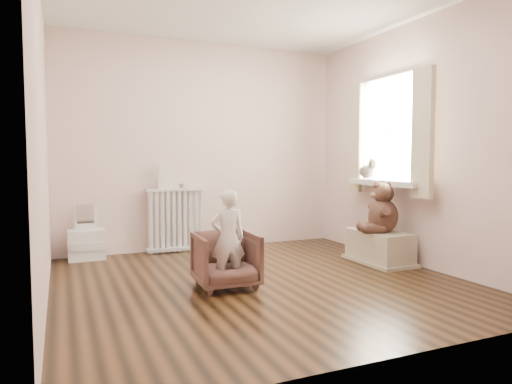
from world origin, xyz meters
name	(u,v)px	position (x,y,z in m)	size (l,w,h in m)	color
floor	(260,281)	(0.00, 0.00, 0.00)	(3.60, 3.60, 0.01)	black
back_wall	(203,146)	(0.00, 1.80, 1.30)	(3.60, 0.02, 2.60)	silver
front_wall	(394,128)	(0.00, -1.80, 1.30)	(3.60, 0.02, 2.60)	silver
left_wall	(42,137)	(-1.80, 0.00, 1.30)	(0.02, 3.60, 2.60)	silver
right_wall	(415,144)	(1.80, 0.00, 1.30)	(0.02, 3.60, 2.60)	silver
window	(393,131)	(1.76, 0.30, 1.45)	(0.03, 0.90, 1.10)	white
window_sill	(386,183)	(1.67, 0.30, 0.87)	(0.22, 1.10, 0.06)	silver
curtain_left	(423,133)	(1.65, -0.27, 1.39)	(0.06, 0.26, 1.30)	beige
curtain_right	(355,138)	(1.65, 0.87, 1.39)	(0.06, 0.26, 1.30)	beige
radiator	(176,220)	(-0.38, 1.68, 0.39)	(0.74, 0.14, 0.78)	silver
paper_doll	(166,176)	(-0.51, 1.68, 0.93)	(0.18, 0.02, 0.30)	beige
tin_a	(183,186)	(-0.30, 1.68, 0.81)	(0.09, 0.09, 0.06)	#A59E8C
toy_vanity	(86,235)	(-1.43, 1.65, 0.28)	(0.40, 0.28, 0.62)	silver
armchair	(226,260)	(-0.36, -0.06, 0.25)	(0.52, 0.54, 0.49)	brown
child	(228,238)	(-0.36, -0.11, 0.45)	(0.31, 0.20, 0.85)	white
toy_bench	(379,244)	(1.52, 0.21, 0.20)	(0.39, 0.74, 0.35)	#B9B093
teddy_bear	(383,202)	(1.51, 0.14, 0.67)	(0.44, 0.34, 0.54)	#372118
plush_cat	(368,171)	(1.66, 0.61, 1.00)	(0.18, 0.29, 0.25)	slate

